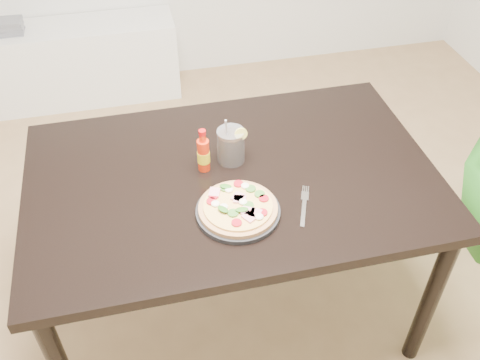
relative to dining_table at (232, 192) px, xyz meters
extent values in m
plane|color=#9E7A51|center=(0.12, -0.25, -0.67)|extent=(4.50, 4.50, 0.00)
cube|color=black|center=(0.00, 0.00, 0.06)|extent=(1.40, 0.90, 0.04)
cylinder|color=black|center=(0.64, -0.39, -0.31)|extent=(0.06, 0.06, 0.71)
cylinder|color=black|center=(-0.64, 0.39, -0.31)|extent=(0.06, 0.06, 0.71)
cylinder|color=black|center=(0.64, 0.39, -0.31)|extent=(0.06, 0.06, 0.71)
cylinder|color=black|center=(-0.02, -0.19, 0.09)|extent=(0.27, 0.27, 0.02)
cylinder|color=tan|center=(-0.02, -0.19, 0.11)|extent=(0.25, 0.25, 0.01)
cylinder|color=#F1BB69|center=(-0.02, -0.19, 0.12)|extent=(0.22, 0.22, 0.01)
cube|color=pink|center=(0.00, -0.22, 0.12)|extent=(0.05, 0.05, 0.01)
cube|color=pink|center=(0.00, -0.25, 0.12)|extent=(0.05, 0.05, 0.01)
cube|color=pink|center=(0.02, -0.24, 0.12)|extent=(0.05, 0.05, 0.01)
cube|color=pink|center=(-0.01, -0.17, 0.12)|extent=(0.05, 0.04, 0.01)
cube|color=pink|center=(-0.08, -0.12, 0.12)|extent=(0.05, 0.05, 0.01)
cube|color=pink|center=(-0.01, -0.15, 0.12)|extent=(0.05, 0.05, 0.01)
cylinder|color=#AD121F|center=(-0.04, -0.26, 0.12)|extent=(0.03, 0.03, 0.01)
cylinder|color=#AD121F|center=(0.00, -0.09, 0.12)|extent=(0.03, 0.03, 0.01)
cylinder|color=#AD121F|center=(-0.09, -0.13, 0.12)|extent=(0.03, 0.03, 0.01)
cylinder|color=#AD121F|center=(-0.10, -0.15, 0.12)|extent=(0.03, 0.03, 0.01)
cylinder|color=#AD121F|center=(0.04, -0.24, 0.12)|extent=(0.03, 0.03, 0.01)
cylinder|color=#AD121F|center=(0.06, -0.18, 0.12)|extent=(0.03, 0.03, 0.01)
cylinder|color=#3D7627|center=(-0.05, -0.22, 0.12)|extent=(0.03, 0.03, 0.01)
cylinder|color=#3D7627|center=(0.01, -0.20, 0.12)|extent=(0.03, 0.03, 0.01)
cylinder|color=#3D7627|center=(-0.05, -0.10, 0.12)|extent=(0.03, 0.03, 0.01)
cylinder|color=#3D7627|center=(0.06, -0.16, 0.12)|extent=(0.03, 0.03, 0.01)
cylinder|color=#3D7627|center=(0.03, -0.13, 0.12)|extent=(0.03, 0.03, 0.01)
ellipsoid|color=white|center=(-0.09, -0.17, 0.12)|extent=(0.03, 0.03, 0.01)
ellipsoid|color=white|center=(0.00, -0.18, 0.12)|extent=(0.03, 0.03, 0.01)
ellipsoid|color=white|center=(-0.07, -0.19, 0.12)|extent=(0.03, 0.03, 0.01)
ellipsoid|color=white|center=(-0.04, -0.11, 0.12)|extent=(0.03, 0.03, 0.01)
ellipsoid|color=white|center=(0.03, -0.25, 0.12)|extent=(0.03, 0.03, 0.01)
ellipsoid|color=white|center=(0.02, -0.11, 0.12)|extent=(0.03, 0.03, 0.01)
ellipsoid|color=#2B6A19|center=(-0.04, -0.10, 0.13)|extent=(0.05, 0.04, 0.00)
ellipsoid|color=#2B6A19|center=(-0.02, -0.22, 0.13)|extent=(0.04, 0.03, 0.00)
ellipsoid|color=#2B6A19|center=(-0.07, -0.20, 0.13)|extent=(0.04, 0.05, 0.00)
cylinder|color=red|center=(-0.09, 0.05, 0.14)|extent=(0.05, 0.05, 0.12)
cylinder|color=yellow|center=(-0.09, 0.05, 0.14)|extent=(0.04, 0.04, 0.04)
cylinder|color=red|center=(-0.09, 0.05, 0.22)|extent=(0.02, 0.02, 0.03)
cylinder|color=red|center=(-0.09, 0.05, 0.24)|extent=(0.02, 0.02, 0.02)
cylinder|color=black|center=(0.01, 0.08, 0.14)|extent=(0.09, 0.09, 0.11)
cylinder|color=silver|center=(0.01, 0.08, 0.15)|extent=(0.10, 0.10, 0.13)
cylinder|color=#F2E059|center=(0.04, 0.06, 0.21)|extent=(0.04, 0.01, 0.04)
cylinder|color=#B2B2B7|center=(0.00, 0.09, 0.18)|extent=(0.03, 0.06, 0.17)
cube|color=silver|center=(0.18, -0.24, 0.09)|extent=(0.06, 0.12, 0.00)
cube|color=silver|center=(0.21, -0.16, 0.09)|extent=(0.04, 0.05, 0.00)
cube|color=silver|center=(0.21, -0.13, 0.09)|extent=(0.01, 0.03, 0.00)
cube|color=silver|center=(0.22, -0.13, 0.09)|extent=(0.01, 0.03, 0.00)
cube|color=silver|center=(0.22, -0.13, 0.09)|extent=(0.01, 0.03, 0.00)
cube|color=silver|center=(0.23, -0.13, 0.09)|extent=(0.01, 0.03, 0.00)
cube|color=white|center=(-0.68, 1.82, -0.42)|extent=(1.40, 0.34, 0.50)
cube|color=slate|center=(-0.93, 1.80, -0.16)|extent=(0.14, 0.12, 0.01)
cube|color=slate|center=(-0.93, 1.80, -0.15)|extent=(0.14, 0.12, 0.01)
cube|color=slate|center=(-0.93, 1.80, -0.14)|extent=(0.14, 0.12, 0.01)
cube|color=slate|center=(-0.93, 1.80, -0.13)|extent=(0.14, 0.12, 0.01)
cube|color=slate|center=(-0.93, 1.80, -0.12)|extent=(0.14, 0.12, 0.01)
cube|color=slate|center=(-0.93, 1.80, -0.11)|extent=(0.14, 0.12, 0.01)
cube|color=slate|center=(-0.93, 1.80, -0.10)|extent=(0.14, 0.12, 0.01)
cube|color=slate|center=(-0.93, 1.80, -0.09)|extent=(0.14, 0.12, 0.01)
camera|label=1|loc=(-0.28, -1.34, 1.29)|focal=40.00mm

